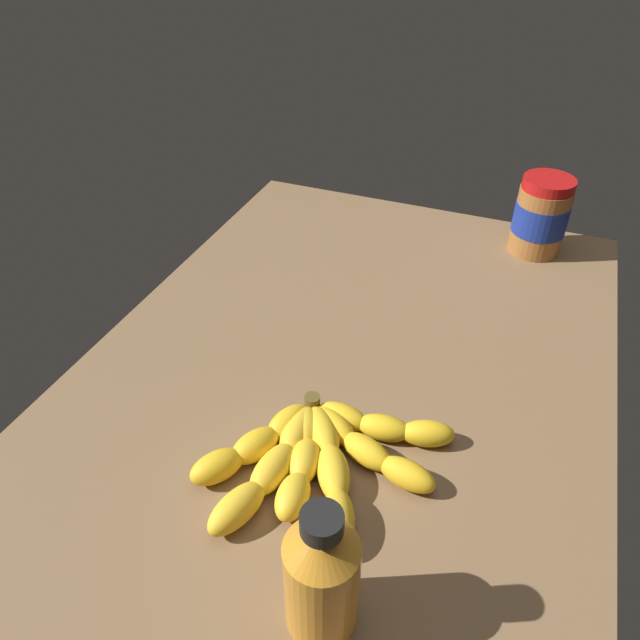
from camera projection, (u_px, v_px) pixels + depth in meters
The scene contains 4 objects.
ground_plane at pixel (349, 369), 86.20cm from camera, with size 99.32×71.37×4.10cm, color brown.
banana_bunch at pixel (316, 455), 69.08cm from camera, with size 24.64×28.07×3.66cm.
peanut_butter_jar at pixel (541, 216), 104.35cm from camera, with size 9.27×9.27×13.87cm.
honey_bottle at pixel (322, 574), 51.70cm from camera, with size 6.77×6.77×15.94cm.
Camera 1 is at (60.68, 19.54, 56.56)cm, focal length 33.43 mm.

